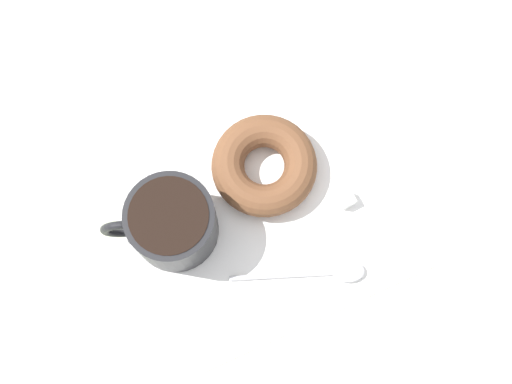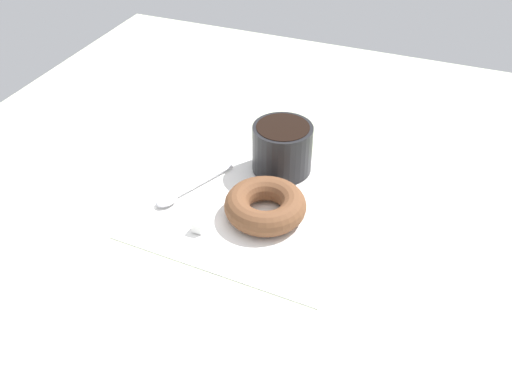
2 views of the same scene
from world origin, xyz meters
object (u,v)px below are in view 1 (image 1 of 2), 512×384
(donut, at_px, (262,162))
(spoon, at_px, (327,273))
(coffee_cup, at_px, (171,223))
(sugar_cube, at_px, (347,200))

(donut, bearing_deg, spoon, -177.07)
(coffee_cup, distance_m, donut, 0.13)
(spoon, bearing_deg, coffee_cup, 46.87)
(spoon, bearing_deg, donut, 2.93)
(coffee_cup, distance_m, sugar_cube, 0.20)
(donut, height_order, spoon, donut)
(coffee_cup, bearing_deg, donut, -79.84)
(donut, bearing_deg, sugar_cube, -140.62)
(sugar_cube, bearing_deg, spoon, 136.75)
(donut, relative_size, spoon, 0.84)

